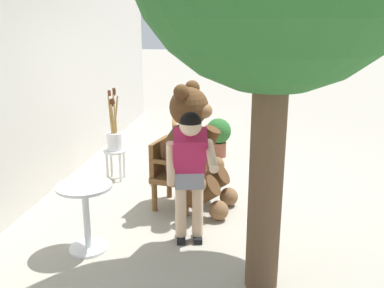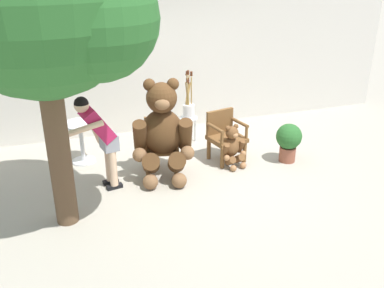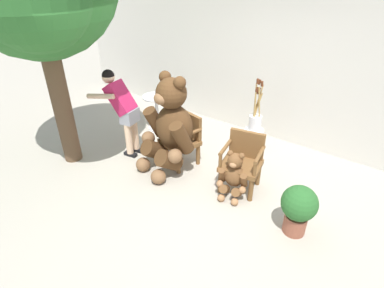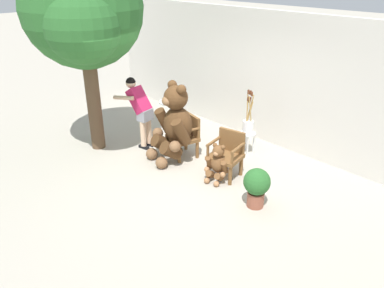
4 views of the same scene
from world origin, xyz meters
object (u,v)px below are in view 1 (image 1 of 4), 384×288
at_px(teddy_bear_small, 204,153).
at_px(person_visitor, 190,166).
at_px(teddy_bear_large, 193,149).
at_px(white_stool, 115,157).
at_px(wooden_chair_left, 172,171).
at_px(potted_plant, 218,135).
at_px(round_side_table, 86,210).
at_px(brush_bucket, 114,136).
at_px(wooden_chair_right, 186,146).

height_order(teddy_bear_small, person_visitor, person_visitor).
distance_m(teddy_bear_large, white_stool, 1.59).
relative_size(teddy_bear_small, white_stool, 1.59).
xyz_separation_m(wooden_chair_left, potted_plant, (2.14, -0.42, -0.07)).
relative_size(wooden_chair_left, round_side_table, 1.19).
relative_size(teddy_bear_small, brush_bucket, 0.79).
xyz_separation_m(wooden_chair_right, white_stool, (-0.33, 1.01, -0.11)).
distance_m(wooden_chair_right, person_visitor, 2.22).
relative_size(wooden_chair_left, brush_bucket, 0.93).
xyz_separation_m(teddy_bear_small, brush_bucket, (-0.35, 1.29, 0.31)).
bearing_deg(teddy_bear_large, teddy_bear_small, -0.71).
relative_size(round_side_table, potted_plant, 1.06).
height_order(teddy_bear_large, person_visitor, teddy_bear_large).
height_order(wooden_chair_right, teddy_bear_small, wooden_chair_right).
bearing_deg(wooden_chair_right, teddy_bear_large, -167.26).
height_order(teddy_bear_large, potted_plant, teddy_bear_large).
xyz_separation_m(white_stool, brush_bucket, (-0.00, -0.00, 0.32)).
bearing_deg(potted_plant, round_side_table, 162.04).
height_order(person_visitor, brush_bucket, person_visitor).
xyz_separation_m(wooden_chair_right, teddy_bear_small, (0.02, -0.28, -0.10)).
height_order(teddy_bear_small, white_stool, teddy_bear_small).
height_order(round_side_table, potted_plant, round_side_table).
distance_m(teddy_bear_small, white_stool, 1.34).
relative_size(person_visitor, round_side_table, 2.08).
bearing_deg(teddy_bear_small, potted_plant, -7.99).
height_order(wooden_chair_left, brush_bucket, brush_bucket).
bearing_deg(teddy_bear_small, wooden_chair_right, 94.36).
relative_size(wooden_chair_left, teddy_bear_small, 1.18).
xyz_separation_m(wooden_chair_left, white_stool, (0.81, 1.01, -0.11)).
relative_size(wooden_chair_right, white_stool, 1.87).
xyz_separation_m(teddy_bear_large, white_stool, (0.84, 1.28, -0.43)).
distance_m(white_stool, potted_plant, 1.95).
xyz_separation_m(person_visitor, white_stool, (1.82, 1.38, -0.54)).
bearing_deg(brush_bucket, wooden_chair_right, -72.08).
bearing_deg(brush_bucket, person_visitor, -142.77).
height_order(wooden_chair_left, potted_plant, wooden_chair_left).
relative_size(wooden_chair_right, teddy_bear_large, 0.54).
bearing_deg(white_stool, person_visitor, -142.77).
relative_size(teddy_bear_large, round_side_table, 2.22).
distance_m(teddy_bear_large, round_side_table, 1.55).
relative_size(white_stool, round_side_table, 0.64).
bearing_deg(wooden_chair_left, potted_plant, -11.02).
bearing_deg(white_stool, wooden_chair_right, -72.14).
bearing_deg(teddy_bear_large, brush_bucket, 56.61).
relative_size(white_stool, potted_plant, 0.68).
bearing_deg(teddy_bear_large, person_visitor, -173.94).
bearing_deg(wooden_chair_left, round_side_table, 151.10).
height_order(wooden_chair_right, person_visitor, person_visitor).
bearing_deg(wooden_chair_left, person_visitor, -159.95).
bearing_deg(brush_bucket, wooden_chair_left, -128.63).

